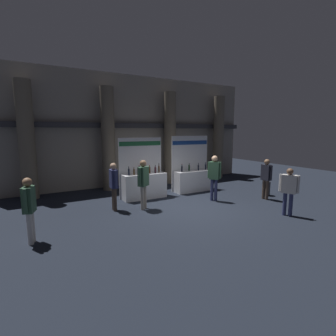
% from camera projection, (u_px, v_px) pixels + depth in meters
% --- Properties ---
extents(ground_plane, '(26.93, 26.93, 0.00)m').
position_uv_depth(ground_plane, '(189.00, 208.00, 9.05)').
color(ground_plane, black).
extents(hall_colonnade, '(13.46, 1.13, 5.55)m').
position_uv_depth(hall_colonnade, '(137.00, 133.00, 12.80)').
color(hall_colonnade, gray).
rests_on(hall_colonnade, ground_plane).
extents(exhibitor_booth_0, '(1.92, 0.69, 2.50)m').
position_uv_depth(exhibitor_booth_0, '(144.00, 183.00, 10.34)').
color(exhibitor_booth_0, white).
rests_on(exhibitor_booth_0, ground_plane).
extents(exhibitor_booth_1, '(1.98, 0.66, 2.56)m').
position_uv_depth(exhibitor_booth_1, '(193.00, 178.00, 11.60)').
color(exhibitor_booth_1, white).
rests_on(exhibitor_booth_1, ground_plane).
extents(trash_bin, '(0.34, 0.34, 0.61)m').
position_uv_depth(trash_bin, '(266.00, 188.00, 10.84)').
color(trash_bin, '#38383D').
rests_on(trash_bin, ground_plane).
extents(visitor_0, '(0.24, 0.52, 1.69)m').
position_uv_depth(visitor_0, '(114.00, 183.00, 8.65)').
color(visitor_0, '#47382D').
rests_on(visitor_0, ground_plane).
extents(visitor_1, '(0.39, 0.56, 1.59)m').
position_uv_depth(visitor_1, '(289.00, 188.00, 8.11)').
color(visitor_1, navy).
rests_on(visitor_1, ground_plane).
extents(visitor_2, '(0.33, 0.51, 1.67)m').
position_uv_depth(visitor_2, '(29.00, 205.00, 6.08)').
color(visitor_2, silver).
rests_on(visitor_2, ground_plane).
extents(visitor_3, '(0.24, 0.53, 1.66)m').
position_uv_depth(visitor_3, '(266.00, 176.00, 10.10)').
color(visitor_3, '#47382D').
rests_on(visitor_3, ground_plane).
extents(visitor_4, '(0.42, 0.44, 1.82)m').
position_uv_depth(visitor_4, '(214.00, 174.00, 9.87)').
color(visitor_4, navy).
rests_on(visitor_4, ground_plane).
extents(visitor_5, '(0.47, 0.43, 1.77)m').
position_uv_depth(visitor_5, '(143.00, 180.00, 8.79)').
color(visitor_5, '#ADA393').
rests_on(visitor_5, ground_plane).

